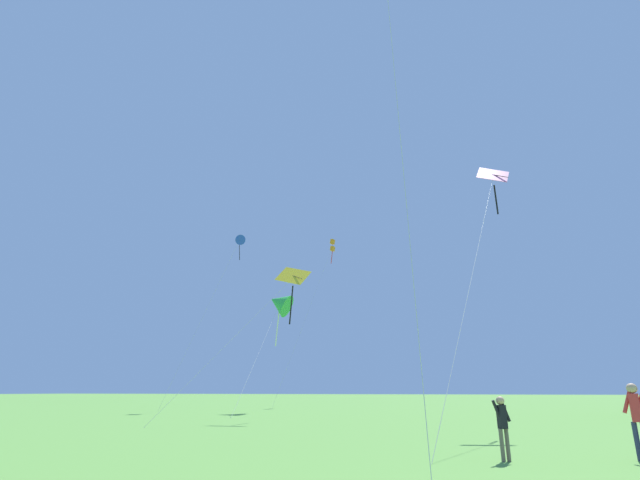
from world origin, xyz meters
The scene contains 7 objects.
kite_green_small centered at (-16.21, 28.90, 7.88)m, with size 2.14×9.89×9.02m.
kite_blue_delta centered at (-21.35, 31.79, 14.32)m, with size 4.10×5.53×14.92m.
kite_yellow_diamond centered at (-11.79, 19.60, 7.12)m, with size 4.80×7.52×8.34m.
kite_orange_box centered at (-16.33, 44.69, 16.93)m, with size 2.86×10.55×17.81m.
kite_pink_low centered at (-0.77, 17.22, 10.83)m, with size 3.57×12.18×12.10m.
person_foreground_watcher centered at (0.88, 7.54, 0.97)m, with size 0.52×0.23×1.61m.
person_child_small centered at (-1.96, 6.67, 0.80)m, with size 0.40×0.28×1.33m.
Camera 1 is at (-2.49, -5.18, 1.45)m, focal length 26.94 mm.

